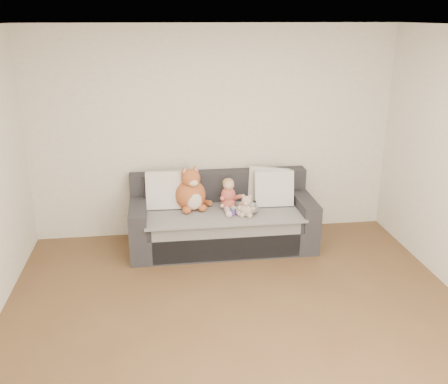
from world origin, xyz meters
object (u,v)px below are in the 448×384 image
(teddy_bear, at_px, (246,208))
(sippy_cup, at_px, (233,211))
(toddler, at_px, (229,197))
(sofa, at_px, (222,221))
(plush_cat, at_px, (191,193))

(teddy_bear, bearing_deg, sippy_cup, -175.07)
(sippy_cup, bearing_deg, toddler, 95.39)
(sofa, distance_m, plush_cat, 0.52)
(plush_cat, bearing_deg, sippy_cup, -45.78)
(toddler, height_order, plush_cat, plush_cat)
(sofa, xyz_separation_m, plush_cat, (-0.37, 0.04, 0.37))
(plush_cat, height_order, sippy_cup, plush_cat)
(toddler, xyz_separation_m, teddy_bear, (0.17, -0.24, -0.05))
(sippy_cup, bearing_deg, teddy_bear, -14.47)
(sofa, bearing_deg, plush_cat, 173.96)
(teddy_bear, height_order, sippy_cup, teddy_bear)
(plush_cat, bearing_deg, teddy_bear, -42.02)
(toddler, relative_size, teddy_bear, 1.48)
(sippy_cup, bearing_deg, sofa, 111.93)
(plush_cat, xyz_separation_m, sippy_cup, (0.46, -0.28, -0.15))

